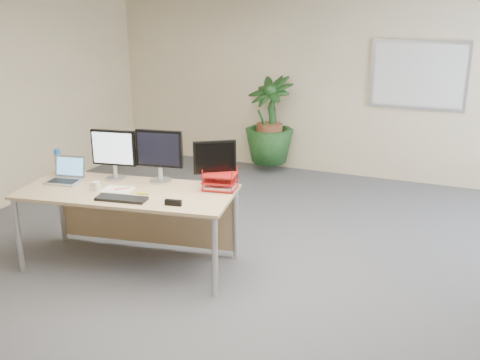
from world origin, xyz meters
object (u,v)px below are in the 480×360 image
at_px(monitor_left, 114,152).
at_px(floor_plant, 269,124).
at_px(desk, 133,202).
at_px(laptop, 66,175).
at_px(monitor_right, 159,153).

bearing_deg(monitor_left, floor_plant, 80.82).
distance_m(desk, laptop, 0.75).
xyz_separation_m(desk, monitor_left, (-0.27, 0.12, 0.46)).
bearing_deg(monitor_left, monitor_right, 13.14).
bearing_deg(laptop, desk, 7.69).
xyz_separation_m(floor_plant, laptop, (-0.96, -3.46, 0.10)).
height_order(floor_plant, monitor_left, floor_plant).
bearing_deg(monitor_right, desk, -129.61).
distance_m(desk, floor_plant, 3.37).
bearing_deg(floor_plant, desk, -94.28).
relative_size(floor_plant, monitor_left, 2.93).
relative_size(desk, monitor_left, 4.22).
bearing_deg(floor_plant, monitor_left, -99.18).
bearing_deg(monitor_right, monitor_left, -166.86).
bearing_deg(floor_plant, monitor_right, -91.13).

